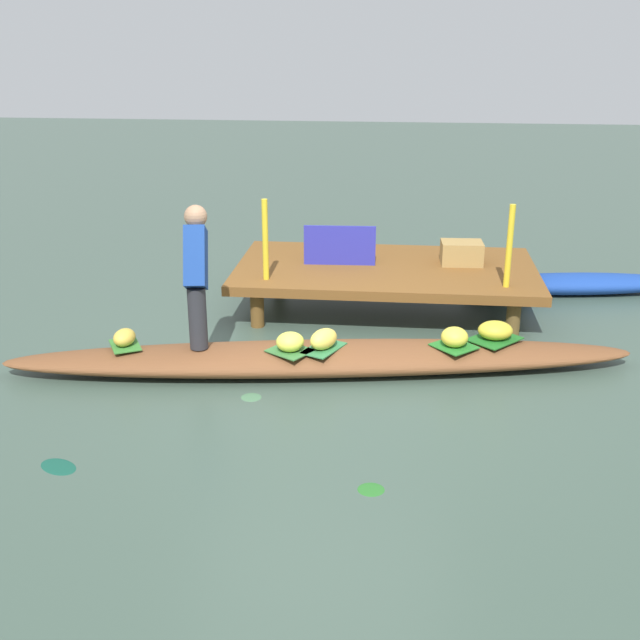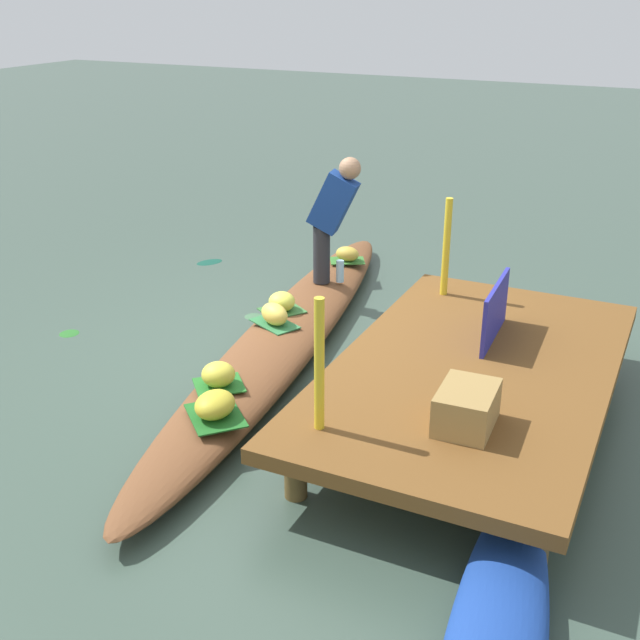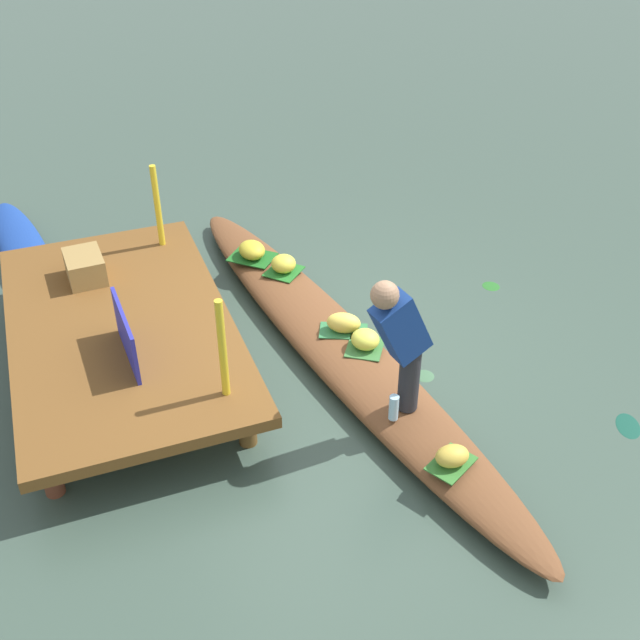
# 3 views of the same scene
# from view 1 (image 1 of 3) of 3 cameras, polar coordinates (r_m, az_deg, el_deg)

# --- Properties ---
(canal_water) EXTENTS (40.00, 40.00, 0.00)m
(canal_water) POSITION_cam_1_polar(r_m,az_deg,el_deg) (7.03, 0.08, -3.67)
(canal_water) COLOR #3A4E42
(canal_water) RESTS_ON ground
(dock_platform) EXTENTS (3.20, 1.80, 0.47)m
(dock_platform) POSITION_cam_1_polar(r_m,az_deg,el_deg) (8.51, 4.79, 3.53)
(dock_platform) COLOR brown
(dock_platform) RESTS_ON ground
(vendor_boat) EXTENTS (5.63, 1.48, 0.24)m
(vendor_boat) POSITION_cam_1_polar(r_m,az_deg,el_deg) (6.98, 0.08, -2.78)
(vendor_boat) COLOR brown
(vendor_boat) RESTS_ON ground
(moored_boat) EXTENTS (2.66, 0.81, 0.23)m
(moored_boat) POSITION_cam_1_polar(r_m,az_deg,el_deg) (9.49, 17.98, 2.52)
(moored_boat) COLOR navy
(moored_boat) RESTS_ON ground
(leaf_mat_0) EXTENTS (0.37, 0.42, 0.01)m
(leaf_mat_0) POSITION_cam_1_polar(r_m,az_deg,el_deg) (7.14, -13.95, -1.78)
(leaf_mat_0) COLOR #36772E
(leaf_mat_0) RESTS_ON vendor_boat
(banana_bunch_0) EXTENTS (0.20, 0.26, 0.15)m
(banana_bunch_0) POSITION_cam_1_polar(r_m,az_deg,el_deg) (7.11, -14.00, -1.23)
(banana_bunch_0) COLOR gold
(banana_bunch_0) RESTS_ON vendor_boat
(leaf_mat_1) EXTENTS (0.54, 0.55, 0.01)m
(leaf_mat_1) POSITION_cam_1_polar(r_m,az_deg,el_deg) (7.24, 12.55, -1.35)
(leaf_mat_1) COLOR #1D6120
(leaf_mat_1) RESTS_ON vendor_boat
(banana_bunch_1) EXTENTS (0.34, 0.29, 0.17)m
(banana_bunch_1) POSITION_cam_1_polar(r_m,az_deg,el_deg) (7.21, 12.60, -0.74)
(banana_bunch_1) COLOR gold
(banana_bunch_1) RESTS_ON vendor_boat
(leaf_mat_2) EXTENTS (0.40, 0.48, 0.01)m
(leaf_mat_2) POSITION_cam_1_polar(r_m,az_deg,el_deg) (6.86, 0.26, -2.07)
(leaf_mat_2) COLOR #307642
(leaf_mat_2) RESTS_ON vendor_boat
(banana_bunch_2) EXTENTS (0.31, 0.35, 0.18)m
(banana_bunch_2) POSITION_cam_1_polar(r_m,az_deg,el_deg) (6.83, 0.26, -1.39)
(banana_bunch_2) COLOR #F9D551
(banana_bunch_2) RESTS_ON vendor_boat
(leaf_mat_3) EXTENTS (0.45, 0.44, 0.01)m
(leaf_mat_3) POSITION_cam_1_polar(r_m,az_deg,el_deg) (6.82, -2.18, -2.23)
(leaf_mat_3) COLOR #397237
(leaf_mat_3) RESTS_ON vendor_boat
(banana_bunch_3) EXTENTS (0.33, 0.33, 0.17)m
(banana_bunch_3) POSITION_cam_1_polar(r_m,az_deg,el_deg) (6.79, -2.19, -1.59)
(banana_bunch_3) COLOR #E7E64B
(banana_bunch_3) RESTS_ON vendor_boat
(leaf_mat_4) EXTENTS (0.46, 0.46, 0.01)m
(leaf_mat_4) POSITION_cam_1_polar(r_m,az_deg,el_deg) (7.01, 9.69, -1.88)
(leaf_mat_4) COLOR #246F26
(leaf_mat_4) RESTS_ON vendor_boat
(banana_bunch_4) EXTENTS (0.27, 0.27, 0.17)m
(banana_bunch_4) POSITION_cam_1_polar(r_m,az_deg,el_deg) (6.98, 9.73, -1.22)
(banana_bunch_4) COLOR yellow
(banana_bunch_4) RESTS_ON vendor_boat
(vendor_person) EXTENTS (0.25, 0.50, 1.21)m
(vendor_person) POSITION_cam_1_polar(r_m,az_deg,el_deg) (6.84, -8.96, 3.70)
(vendor_person) COLOR #28282D
(vendor_person) RESTS_ON vendor_boat
(water_bottle) EXTENTS (0.07, 0.07, 0.21)m
(water_bottle) POSITION_cam_1_polar(r_m,az_deg,el_deg) (7.10, -9.12, -0.69)
(water_bottle) COLOR #A7D3EC
(water_bottle) RESTS_ON vendor_boat
(market_banner) EXTENTS (0.77, 0.06, 0.43)m
(market_banner) POSITION_cam_1_polar(r_m,az_deg,el_deg) (8.45, 1.44, 5.43)
(market_banner) COLOR #2A2D9E
(market_banner) RESTS_ON dock_platform
(railing_post_west) EXTENTS (0.06, 0.06, 0.82)m
(railing_post_west) POSITION_cam_1_polar(r_m,az_deg,el_deg) (7.91, -3.99, 5.82)
(railing_post_west) COLOR gold
(railing_post_west) RESTS_ON dock_platform
(railing_post_east) EXTENTS (0.06, 0.06, 0.82)m
(railing_post_east) POSITION_cam_1_polar(r_m,az_deg,el_deg) (7.87, 13.57, 5.22)
(railing_post_east) COLOR gold
(railing_post_east) RESTS_ON dock_platform
(produce_crate) EXTENTS (0.45, 0.34, 0.24)m
(produce_crate) POSITION_cam_1_polar(r_m,az_deg,el_deg) (8.64, 10.23, 4.82)
(produce_crate) COLOR #9D7B43
(produce_crate) RESTS_ON dock_platform
(drifting_plant_0) EXTENTS (0.36, 0.31, 0.01)m
(drifting_plant_0) POSITION_cam_1_polar(r_m,az_deg,el_deg) (5.85, -18.45, -10.04)
(drifting_plant_0) COLOR #134737
(drifting_plant_0) RESTS_ON ground
(drifting_plant_1) EXTENTS (0.20, 0.20, 0.01)m
(drifting_plant_1) POSITION_cam_1_polar(r_m,az_deg,el_deg) (5.33, 3.72, -12.14)
(drifting_plant_1) COLOR #266825
(drifting_plant_1) RESTS_ON ground
(drifting_plant_2) EXTENTS (0.19, 0.19, 0.01)m
(drifting_plant_2) POSITION_cam_1_polar(r_m,az_deg,el_deg) (6.55, -5.01, -5.58)
(drifting_plant_2) COLOR #416A48
(drifting_plant_2) RESTS_ON ground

